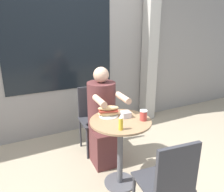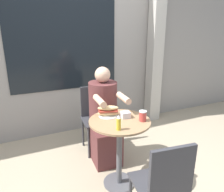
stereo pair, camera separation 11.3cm
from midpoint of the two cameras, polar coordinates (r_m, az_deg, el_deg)
The scene contains 11 objects.
ground_plane at distance 2.58m, azimuth 3.17°, elevation -21.78°, with size 8.00×8.00×0.00m, color tan.
storefront_wall at distance 3.41m, azimuth -8.53°, elevation 13.56°, with size 8.00×0.09×2.80m.
lattice_pillar at distance 3.87m, azimuth 12.03°, elevation 10.85°, with size 0.21×0.21×2.40m.
cafe_table at distance 2.28m, azimuth 3.41°, elevation -11.23°, with size 0.62×0.62×0.75m.
diner_chair at distance 3.00m, azimuth -3.36°, elevation -4.25°, with size 0.40×0.40×0.87m.
seated_diner at distance 2.70m, azimuth -0.87°, elevation -6.81°, with size 0.37×0.63×1.20m.
empty_chair_across at distance 1.82m, azimuth 15.37°, elevation -21.00°, with size 0.42×0.42×0.87m.
sandwich_on_plate at distance 2.26m, azimuth 0.42°, elevation -4.03°, with size 0.23×0.20×0.11m.
drink_cup at distance 2.18m, azimuth 9.52°, elevation -5.16°, with size 0.07×0.07×0.10m.
napkin_box at distance 2.24m, azimuth 4.97°, elevation -4.90°, with size 0.10×0.10×0.06m.
condiment_bottle at distance 1.97m, azimuth 3.41°, elevation -6.99°, with size 0.04×0.04×0.15m.
Camera 2 is at (-0.89, -1.78, 1.65)m, focal length 35.00 mm.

